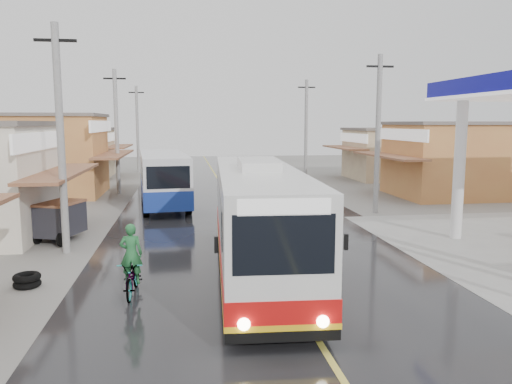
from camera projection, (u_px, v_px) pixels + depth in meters
ground at (326, 353)px, 10.10m from camera, size 120.00×120.00×0.00m
road at (241, 216)px, 24.80m from camera, size 12.00×90.00×0.02m
centre_line at (241, 216)px, 24.79m from camera, size 0.15×90.00×0.01m
utility_poles_left at (99, 217)px, 24.78m from camera, size 1.60×50.00×8.00m
utility_poles_right at (375, 213)px, 25.80m from camera, size 1.60×36.00×8.00m
coach_bus at (258, 219)px, 15.28m from camera, size 3.14×11.39×3.52m
second_bus at (163, 178)px, 27.76m from camera, size 3.20×9.00×2.92m
cyclist at (132, 271)px, 13.41m from camera, size 0.73×1.89×2.01m
tricycle_near at (60, 219)px, 19.56m from camera, size 1.92×2.37×1.56m
tyre_stack at (27, 280)px, 14.15m from camera, size 0.77×0.77×0.39m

